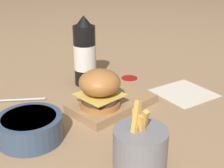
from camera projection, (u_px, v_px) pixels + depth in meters
The scene contains 9 objects.
ground_plane at pixel (120, 107), 0.92m from camera, with size 6.00×6.00×0.00m, color #9E7A56.
serving_board at pixel (112, 104), 0.91m from camera, with size 0.24×0.14×0.03m.
burger at pixel (100, 88), 0.85m from camera, with size 0.11×0.11×0.11m.
ketchup_bottle at pixel (85, 54), 1.04m from camera, with size 0.07×0.07×0.24m.
fries_basket at pixel (140, 148), 0.65m from camera, with size 0.12×0.12×0.15m.
side_bowl at pixel (30, 127), 0.75m from camera, with size 0.16×0.16×0.06m.
spoon at pixel (4, 100), 0.95m from camera, with size 0.15×0.12×0.01m.
ketchup_puddle at pixel (129, 78), 1.13m from camera, with size 0.06×0.06×0.00m.
parchment_square at pixel (184, 93), 1.01m from camera, with size 0.19×0.19×0.00m.
Camera 1 is at (0.58, 0.57, 0.42)m, focal length 50.00 mm.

